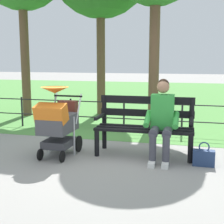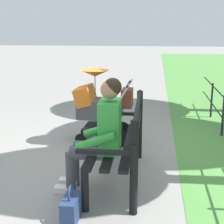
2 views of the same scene
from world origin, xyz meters
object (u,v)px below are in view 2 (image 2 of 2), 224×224
object	(u,v)px
park_bench	(123,138)
person_on_bench	(100,133)
stroller	(100,106)
handbag	(71,209)

from	to	relation	value
park_bench	person_on_bench	size ratio (longest dim) A/B	1.26
stroller	person_on_bench	bearing A→B (deg)	-170.61
person_on_bench	handbag	world-z (taller)	person_on_bench
person_on_bench	handbag	bearing A→B (deg)	165.27
park_bench	person_on_bench	distance (m)	0.40
person_on_bench	handbag	xyz separation A→B (m)	(-0.66, 0.17, -0.55)
person_on_bench	stroller	size ratio (longest dim) A/B	1.11
park_bench	stroller	xyz separation A→B (m)	(1.35, 0.50, 0.07)
stroller	handbag	xyz separation A→B (m)	(-2.31, -0.10, -0.47)
person_on_bench	handbag	size ratio (longest dim) A/B	3.45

